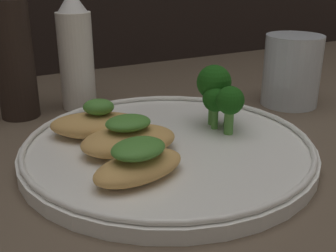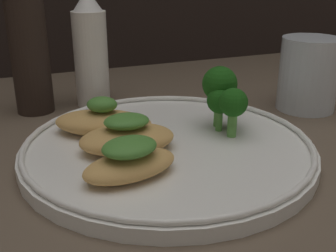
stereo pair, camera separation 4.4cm
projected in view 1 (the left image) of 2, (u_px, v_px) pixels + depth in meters
ground_plane at (168, 160)px, 45.16cm from camera, size 180.00×180.00×1.00cm
plate at (168, 147)px, 44.61cm from camera, size 30.78×30.78×2.00cm
grilled_meat_front at (139, 163)px, 36.86cm from camera, size 9.65×6.41×3.64cm
grilled_meat_middle at (127, 137)px, 42.28cm from camera, size 10.17×7.11×3.83cm
grilled_meat_back at (100, 124)px, 45.78cm from camera, size 12.11×9.84×4.25cm
broccoli_bunch at (220, 93)px, 47.30cm from camera, size 4.59×6.88×7.09cm
sauce_bottle at (76, 53)px, 56.97cm from camera, size 4.67×4.67×15.99cm
pepper_grinder at (13, 55)px, 53.26cm from camera, size 4.98×4.98×18.30cm
drinking_glass at (292, 71)px, 59.21cm from camera, size 7.95×7.95×9.91cm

